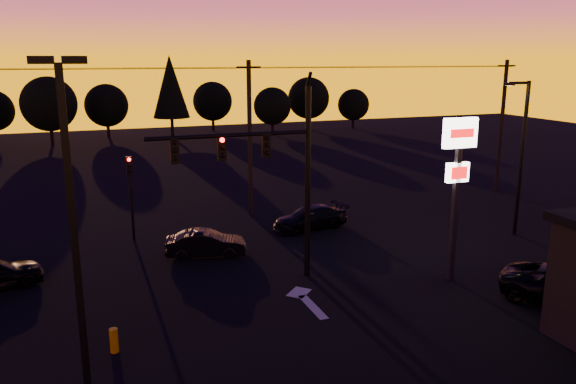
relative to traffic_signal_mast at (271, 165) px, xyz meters
name	(u,v)px	position (x,y,z in m)	size (l,w,h in m)	color
ground	(311,320)	(0.10, -3.99, -4.94)	(120.00, 120.00, 0.00)	black
lane_arrow	(306,300)	(0.60, -2.33, -4.93)	(1.20, 3.10, 0.01)	beige
traffic_signal_mast	(271,165)	(0.00, 0.00, 0.00)	(6.79, 0.52, 8.58)	black
secondary_signal	(131,186)	(-4.90, 7.49, -2.07)	(0.30, 0.31, 4.35)	black
parking_lot_light	(73,222)	(-7.40, -6.99, 0.33)	(1.25, 0.30, 9.14)	black
pylon_sign	(458,165)	(7.10, -2.49, -0.02)	(1.50, 0.28, 6.80)	black
streetlight	(521,152)	(14.01, 1.51, -0.52)	(1.55, 0.35, 8.00)	black
utility_pole_1	(250,138)	(2.10, 10.01, -0.34)	(1.40, 0.26, 9.00)	black
utility_pole_2	(502,126)	(20.10, 10.01, -0.34)	(1.40, 0.26, 9.00)	black
power_wires	(249,68)	(2.10, 10.01, 3.63)	(36.00, 1.22, 0.07)	black
bollard	(114,340)	(-6.59, -3.85, -4.54)	(0.27, 0.27, 0.80)	#C18C00
tree_2	(49,104)	(-9.90, 44.01, -0.57)	(5.77, 5.78, 7.26)	black
tree_3	(107,105)	(-3.90, 48.01, -1.19)	(4.95, 4.95, 6.22)	black
tree_4	(170,87)	(3.10, 45.01, 0.99)	(4.18, 4.18, 9.50)	black
tree_5	(213,101)	(9.10, 50.01, -1.19)	(4.95, 4.95, 6.22)	black
tree_6	(272,106)	(15.10, 44.01, -1.50)	(4.54, 4.54, 5.71)	black
tree_7	(309,98)	(21.10, 47.01, -0.88)	(5.36, 5.36, 6.74)	black
tree_8	(353,105)	(27.10, 46.01, -1.82)	(4.12, 4.12, 5.19)	black
car_mid	(206,244)	(-1.93, 3.90, -4.32)	(1.30, 3.73, 1.23)	black
car_right	(310,218)	(4.34, 6.23, -4.32)	(1.72, 4.24, 1.23)	black
suv_parked	(571,288)	(9.75, -6.22, -4.25)	(2.28, 4.94, 1.37)	black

